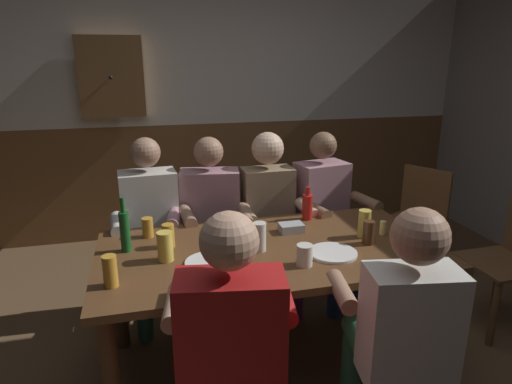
% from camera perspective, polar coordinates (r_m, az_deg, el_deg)
% --- Properties ---
extents(ground_plane, '(6.31, 6.31, 0.00)m').
position_cam_1_polar(ground_plane, '(2.71, 2.39, -22.80)').
color(ground_plane, brown).
extents(back_wall_upper, '(5.26, 0.12, 1.42)m').
position_cam_1_polar(back_wall_upper, '(4.42, -6.58, 17.92)').
color(back_wall_upper, silver).
extents(back_wall_wainscot, '(5.26, 0.12, 1.11)m').
position_cam_1_polar(back_wall_wainscot, '(4.58, -6.05, 1.91)').
color(back_wall_wainscot, brown).
rests_on(back_wall_wainscot, ground_plane).
extents(dining_table, '(1.82, 0.95, 0.75)m').
position_cam_1_polar(dining_table, '(2.46, 1.71, -9.19)').
color(dining_table, brown).
rests_on(dining_table, ground_plane).
extents(person_0, '(0.52, 0.54, 1.24)m').
position_cam_1_polar(person_0, '(3.02, -13.28, -3.98)').
color(person_0, silver).
rests_on(person_0, ground_plane).
extents(person_1, '(0.58, 0.57, 1.23)m').
position_cam_1_polar(person_1, '(3.04, -5.85, -3.62)').
color(person_1, '#B78493').
rests_on(person_1, ground_plane).
extents(person_2, '(0.50, 0.53, 1.24)m').
position_cam_1_polar(person_2, '(3.12, 1.86, -2.74)').
color(person_2, '#997F60').
rests_on(person_2, ground_plane).
extents(person_3, '(0.54, 0.59, 1.23)m').
position_cam_1_polar(person_3, '(3.26, 9.01, -2.33)').
color(person_3, '#B78493').
rests_on(person_3, ground_plane).
extents(person_4, '(0.57, 0.55, 1.25)m').
position_cam_1_polar(person_4, '(1.78, -3.23, -19.18)').
color(person_4, '#AD1919').
rests_on(person_4, ground_plane).
extents(person_5, '(0.55, 0.57, 1.20)m').
position_cam_1_polar(person_5, '(2.05, 18.01, -15.58)').
color(person_5, silver).
rests_on(person_5, ground_plane).
extents(chair_empty_near_right, '(0.60, 0.60, 0.88)m').
position_cam_1_polar(chair_empty_near_right, '(3.83, 19.82, -3.31)').
color(chair_empty_near_right, brown).
rests_on(chair_empty_near_right, ground_plane).
extents(chair_empty_near_left, '(0.45, 0.45, 0.88)m').
position_cam_1_polar(chair_empty_near_left, '(3.38, 30.01, -7.33)').
color(chair_empty_near_left, brown).
rests_on(chair_empty_near_left, ground_plane).
extents(table_candle, '(0.04, 0.04, 0.08)m').
position_cam_1_polar(table_candle, '(2.68, 15.94, -4.43)').
color(table_candle, '#F9E08C').
rests_on(table_candle, dining_table).
extents(condiment_caddy, '(0.14, 0.10, 0.05)m').
position_cam_1_polar(condiment_caddy, '(2.63, 4.53, -4.59)').
color(condiment_caddy, '#B2B7BC').
rests_on(condiment_caddy, dining_table).
extents(plate_0, '(0.25, 0.25, 0.01)m').
position_cam_1_polar(plate_0, '(2.37, 9.81, -7.69)').
color(plate_0, white).
rests_on(plate_0, dining_table).
extents(plate_1, '(0.26, 0.26, 0.01)m').
position_cam_1_polar(plate_1, '(2.25, -5.83, -9.00)').
color(plate_1, white).
rests_on(plate_1, dining_table).
extents(bottle_0, '(0.05, 0.05, 0.30)m').
position_cam_1_polar(bottle_0, '(2.43, -16.45, -4.72)').
color(bottle_0, '#195923').
rests_on(bottle_0, dining_table).
extents(bottle_1, '(0.06, 0.06, 0.21)m').
position_cam_1_polar(bottle_1, '(2.82, 6.60, -1.84)').
color(bottle_1, red).
rests_on(bottle_1, dining_table).
extents(pint_glass_0, '(0.06, 0.06, 0.15)m').
position_cam_1_polar(pint_glass_0, '(2.11, -18.19, -9.62)').
color(pint_glass_0, gold).
rests_on(pint_glass_0, dining_table).
extents(pint_glass_1, '(0.07, 0.07, 0.16)m').
position_cam_1_polar(pint_glass_1, '(2.36, 0.45, -5.75)').
color(pint_glass_1, white).
rests_on(pint_glass_1, dining_table).
extents(pint_glass_2, '(0.08, 0.08, 0.15)m').
position_cam_1_polar(pint_glass_2, '(2.29, -11.56, -6.84)').
color(pint_glass_2, '#E5C64C').
rests_on(pint_glass_2, dining_table).
extents(pint_glass_3, '(0.07, 0.07, 0.16)m').
position_cam_1_polar(pint_glass_3, '(2.61, 13.70, -3.95)').
color(pint_glass_3, '#E5C64C').
rests_on(pint_glass_3, dining_table).
extents(pint_glass_4, '(0.06, 0.06, 0.13)m').
position_cam_1_polar(pint_glass_4, '(2.52, 14.21, -5.05)').
color(pint_glass_4, '#4C2D19').
rests_on(pint_glass_4, dining_table).
extents(pint_glass_5, '(0.07, 0.07, 0.13)m').
position_cam_1_polar(pint_glass_5, '(2.45, -11.16, -5.51)').
color(pint_glass_5, gold).
rests_on(pint_glass_5, dining_table).
extents(pint_glass_6, '(0.08, 0.08, 0.11)m').
position_cam_1_polar(pint_glass_6, '(2.22, 6.24, -8.05)').
color(pint_glass_6, white).
rests_on(pint_glass_6, dining_table).
extents(pint_glass_7, '(0.08, 0.08, 0.13)m').
position_cam_1_polar(pint_glass_7, '(2.54, 21.81, -5.57)').
color(pint_glass_7, '#4C2D19').
rests_on(pint_glass_7, dining_table).
extents(pint_glass_8, '(0.06, 0.06, 0.11)m').
position_cam_1_polar(pint_glass_8, '(2.61, -13.72, -4.43)').
color(pint_glass_8, gold).
rests_on(pint_glass_8, dining_table).
extents(wall_dart_cabinet, '(0.56, 0.15, 0.70)m').
position_cam_1_polar(wall_dart_cabinet, '(4.26, -18.06, 13.85)').
color(wall_dart_cabinet, brown).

